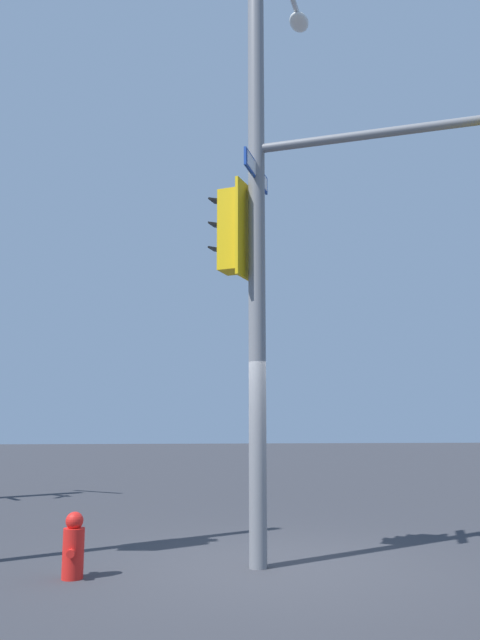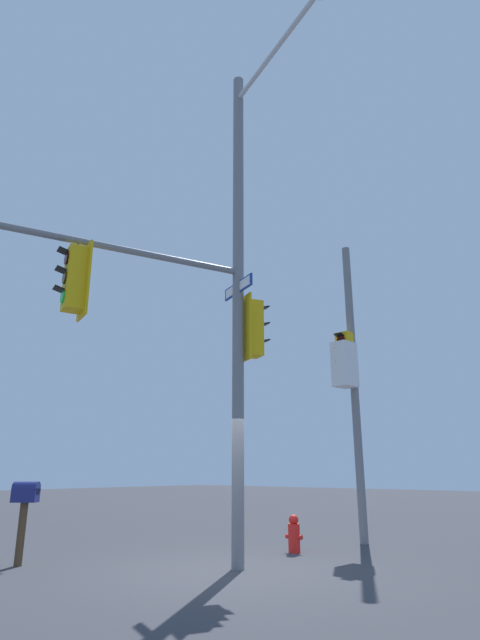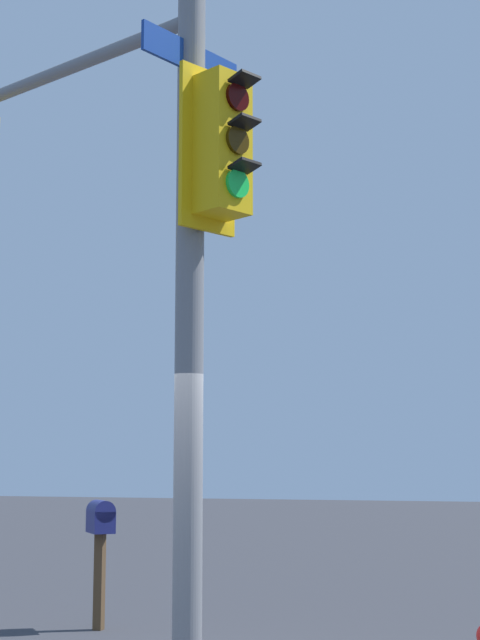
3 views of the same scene
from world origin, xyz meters
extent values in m
plane|color=#33343A|center=(0.00, 0.00, 0.00)|extent=(80.00, 80.00, 0.00)
cylinder|color=slate|center=(-0.07, 0.20, 4.99)|extent=(0.22, 0.22, 9.98)
cylinder|color=silver|center=(1.41, -0.40, 9.47)|extent=(3.00, 1.29, 0.10)
cylinder|color=slate|center=(-0.93, -1.92, 5.37)|extent=(1.82, 4.29, 0.12)
cube|color=gold|center=(-1.23, -2.66, 4.67)|extent=(0.44, 0.40, 1.10)
cube|color=gold|center=(-1.17, -2.50, 4.67)|extent=(0.54, 0.22, 1.30)
cylinder|color=#2F0403|center=(-1.28, -2.82, 5.01)|extent=(0.22, 0.10, 0.22)
cube|color=black|center=(-1.31, -2.89, 5.13)|extent=(0.25, 0.22, 0.06)
cylinder|color=#352504|center=(-1.28, -2.82, 4.67)|extent=(0.22, 0.10, 0.22)
cube|color=black|center=(-1.31, -2.89, 4.79)|extent=(0.25, 0.22, 0.06)
cylinder|color=#19D147|center=(-1.28, -2.82, 4.33)|extent=(0.22, 0.10, 0.22)
cube|color=black|center=(-1.31, -2.89, 4.45)|extent=(0.25, 0.22, 0.06)
cylinder|color=slate|center=(-1.23, -2.66, 5.29)|extent=(0.04, 0.04, 0.15)
cube|color=gold|center=(0.05, 0.50, 4.24)|extent=(0.46, 0.43, 1.10)
cube|color=gold|center=(-0.03, 0.35, 4.24)|extent=(0.52, 0.29, 1.30)
cylinder|color=#2F0403|center=(0.13, 0.65, 4.58)|extent=(0.21, 0.13, 0.22)
cube|color=black|center=(0.16, 0.72, 4.70)|extent=(0.26, 0.24, 0.06)
cylinder|color=#352504|center=(0.13, 0.65, 4.24)|extent=(0.21, 0.13, 0.22)
cube|color=black|center=(0.16, 0.72, 4.36)|extent=(0.26, 0.24, 0.06)
cylinder|color=#19D147|center=(0.13, 0.65, 3.90)|extent=(0.21, 0.13, 0.22)
cube|color=black|center=(0.16, 0.72, 4.02)|extent=(0.26, 0.24, 0.06)
cube|color=navy|center=(-0.07, 0.20, 5.04)|extent=(1.03, 0.44, 0.24)
cube|color=white|center=(-0.08, 0.18, 5.04)|extent=(0.93, 0.38, 0.18)
cylinder|color=slate|center=(0.09, 4.45, 3.66)|extent=(0.20, 0.20, 7.31)
cube|color=white|center=(0.05, 4.08, 4.10)|extent=(0.49, 0.59, 1.10)
cube|color=gold|center=(0.05, 4.13, 4.36)|extent=(0.37, 0.31, 1.10)
cylinder|color=#2F0403|center=(0.05, 3.97, 4.70)|extent=(0.22, 0.04, 0.22)
cube|color=black|center=(0.05, 3.89, 4.82)|extent=(0.21, 0.17, 0.06)
cylinder|color=#352504|center=(0.05, 3.97, 4.36)|extent=(0.22, 0.04, 0.22)
cube|color=black|center=(0.05, 3.89, 4.48)|extent=(0.21, 0.17, 0.06)
cylinder|color=#19D147|center=(0.05, 3.97, 4.02)|extent=(0.22, 0.04, 0.22)
cube|color=black|center=(0.05, 3.89, 4.14)|extent=(0.21, 0.17, 0.06)
cylinder|color=red|center=(-0.39, 2.35, 0.28)|extent=(0.24, 0.24, 0.55)
sphere|color=red|center=(-0.39, 2.35, 0.63)|extent=(0.20, 0.20, 0.20)
cylinder|color=red|center=(-0.53, 2.35, 0.30)|extent=(0.10, 0.09, 0.09)
cylinder|color=red|center=(-0.25, 2.35, 0.30)|extent=(0.10, 0.09, 0.09)
cube|color=#4C3823|center=(-3.22, -2.03, 0.53)|extent=(0.10, 0.10, 1.05)
cube|color=navy|center=(-3.22, -2.03, 1.17)|extent=(0.49, 0.46, 0.24)
cylinder|color=navy|center=(-3.22, -2.03, 1.29)|extent=(0.49, 0.46, 0.24)
camera|label=1|loc=(-7.85, 1.12, 1.76)|focal=34.67mm
camera|label=2|loc=(6.03, -6.97, 1.59)|focal=28.68mm
camera|label=3|loc=(6.76, 2.77, 1.83)|focal=53.88mm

